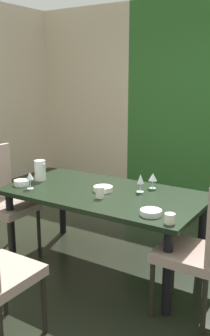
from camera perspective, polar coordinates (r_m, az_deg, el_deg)
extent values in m
cube|color=black|center=(3.71, -4.14, -13.80)|extent=(5.60, 5.66, 0.02)
cube|color=beige|center=(6.66, -3.21, 11.22)|extent=(1.82, 0.10, 2.83)
cube|color=black|center=(3.33, -0.21, -3.92)|extent=(1.78, 0.97, 0.04)
cylinder|color=black|center=(4.18, -6.52, -5.45)|extent=(0.07, 0.07, 0.67)
cylinder|color=black|center=(3.47, 14.54, -9.91)|extent=(0.07, 0.07, 0.67)
cylinder|color=black|center=(3.66, -14.14, -8.65)|extent=(0.07, 0.07, 0.67)
cylinder|color=black|center=(2.82, 9.49, -15.42)|extent=(0.07, 0.07, 0.67)
cube|color=gray|center=(2.58, -15.69, -15.40)|extent=(0.44, 0.44, 0.07)
cylinder|color=black|center=(2.94, -15.10, -17.18)|extent=(0.04, 0.04, 0.43)
cylinder|color=black|center=(2.70, -9.28, -19.80)|extent=(0.04, 0.04, 0.43)
cylinder|color=black|center=(2.49, -15.60, -23.48)|extent=(0.04, 0.04, 0.43)
cube|color=gray|center=(3.76, -14.33, -5.91)|extent=(0.44, 0.44, 0.07)
cylinder|color=black|center=(3.84, -10.05, -9.25)|extent=(0.04, 0.04, 0.43)
cylinder|color=black|center=(3.60, -14.19, -11.11)|extent=(0.04, 0.04, 0.43)
cylinder|color=black|center=(4.10, -14.03, -7.99)|extent=(0.04, 0.04, 0.43)
cube|color=gray|center=(2.81, 12.62, -12.65)|extent=(0.44, 0.44, 0.07)
cylinder|color=black|center=(2.84, 7.17, -17.93)|extent=(0.04, 0.04, 0.43)
cylinder|color=black|center=(3.14, 10.25, -14.71)|extent=(0.04, 0.04, 0.43)
cylinder|color=black|center=(2.73, 14.84, -19.75)|extent=(0.04, 0.04, 0.43)
cylinder|color=silver|center=(3.47, -11.30, -3.09)|extent=(0.06, 0.06, 0.00)
cylinder|color=silver|center=(3.46, -11.33, -2.37)|extent=(0.01, 0.01, 0.09)
cone|color=silver|center=(3.44, -11.39, -1.15)|extent=(0.07, 0.07, 0.07)
cylinder|color=silver|center=(3.44, 7.25, -3.08)|extent=(0.06, 0.06, 0.00)
cylinder|color=silver|center=(3.43, 7.27, -2.49)|extent=(0.01, 0.01, 0.07)
cone|color=silver|center=(3.41, 7.30, -1.36)|extent=(0.08, 0.08, 0.07)
cylinder|color=silver|center=(3.33, 5.39, -3.62)|extent=(0.07, 0.07, 0.00)
cylinder|color=silver|center=(3.32, 5.40, -2.98)|extent=(0.01, 0.01, 0.07)
cone|color=silver|center=(3.29, 5.43, -1.66)|extent=(0.06, 0.06, 0.09)
cylinder|color=white|center=(3.33, -0.29, -3.19)|extent=(0.17, 0.17, 0.04)
cylinder|color=silver|center=(2.79, 7.01, -6.73)|extent=(0.16, 0.16, 0.04)
cylinder|color=white|center=(3.59, -12.62, -2.20)|extent=(0.14, 0.14, 0.05)
cylinder|color=silver|center=(2.65, 9.86, -7.59)|extent=(0.08, 0.08, 0.07)
cylinder|color=white|center=(3.14, -0.78, -3.73)|extent=(0.07, 0.07, 0.10)
cylinder|color=silver|center=(3.72, -9.87, -0.35)|extent=(0.11, 0.11, 0.20)
cone|color=silver|center=(3.67, -9.35, 0.82)|extent=(0.04, 0.04, 0.04)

